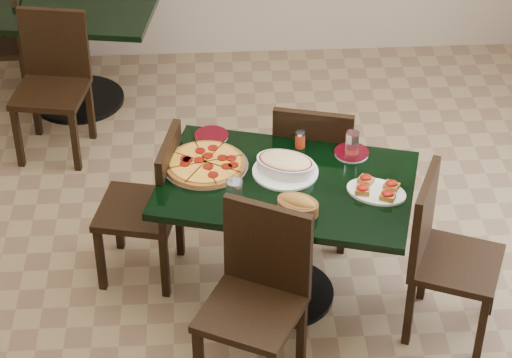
{
  "coord_description": "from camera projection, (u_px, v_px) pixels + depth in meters",
  "views": [
    {
      "loc": [
        -0.22,
        -3.92,
        3.63
      ],
      "look_at": [
        0.02,
        0.0,
        0.79
      ],
      "focal_mm": 70.0,
      "sensor_mm": 36.0,
      "label": 1
    }
  ],
  "objects": [
    {
      "name": "floor",
      "position": [
        252.0,
        300.0,
        5.31
      ],
      "size": [
        5.5,
        5.5,
        0.0
      ],
      "primitive_type": "plane",
      "color": "olive",
      "rests_on": "ground"
    },
    {
      "name": "main_table",
      "position": [
        286.0,
        211.0,
        5.01
      ],
      "size": [
        1.41,
        1.1,
        0.75
      ],
      "rotation": [
        0.0,
        0.0,
        -0.27
      ],
      "color": "black",
      "rests_on": "floor"
    },
    {
      "name": "back_table",
      "position": [
        71.0,
        34.0,
        6.65
      ],
      "size": [
        1.28,
        1.02,
        0.75
      ],
      "rotation": [
        0.0,
        0.0,
        -0.16
      ],
      "color": "black",
      "rests_on": "floor"
    },
    {
      "name": "chair_far",
      "position": [
        314.0,
        165.0,
        5.44
      ],
      "size": [
        0.52,
        0.52,
        0.91
      ],
      "rotation": [
        0.0,
        0.0,
        2.89
      ],
      "color": "black",
      "rests_on": "floor"
    },
    {
      "name": "chair_near",
      "position": [
        258.0,
        289.0,
        4.61
      ],
      "size": [
        0.58,
        0.58,
        0.92
      ],
      "rotation": [
        0.0,
        0.0,
        -0.47
      ],
      "color": "black",
      "rests_on": "floor"
    },
    {
      "name": "chair_right",
      "position": [
        442.0,
        249.0,
        4.88
      ],
      "size": [
        0.55,
        0.55,
        0.89
      ],
      "rotation": [
        0.0,
        0.0,
        1.17
      ],
      "color": "black",
      "rests_on": "floor"
    },
    {
      "name": "chair_left",
      "position": [
        152.0,
        201.0,
        5.21
      ],
      "size": [
        0.49,
        0.49,
        0.88
      ],
      "rotation": [
        0.0,
        0.0,
        -1.79
      ],
      "color": "black",
      "rests_on": "floor"
    },
    {
      "name": "back_chair_near",
      "position": [
        53.0,
        76.0,
        6.22
      ],
      "size": [
        0.5,
        0.5,
        0.92
      ],
      "rotation": [
        0.0,
        0.0,
        -0.18
      ],
      "color": "black",
      "rests_on": "floor"
    },
    {
      "name": "back_chair_left",
      "position": [
        10.0,
        37.0,
        6.79
      ],
      "size": [
        0.38,
        0.38,
        0.8
      ],
      "rotation": [
        0.0,
        0.0,
        -1.55
      ],
      "color": "black",
      "rests_on": "floor"
    },
    {
      "name": "pepperoni_pizza",
      "position": [
        205.0,
        164.0,
        5.0
      ],
      "size": [
        0.43,
        0.43,
        0.04
      ],
      "rotation": [
        0.0,
        0.0,
        -0.53
      ],
      "color": "#ACACB3",
      "rests_on": "main_table"
    },
    {
      "name": "lasagna_casserole",
      "position": [
        285.0,
        165.0,
        4.94
      ],
      "size": [
        0.35,
        0.33,
        0.09
      ],
      "rotation": [
        0.0,
        0.0,
        -0.43
      ],
      "color": "silver",
      "rests_on": "main_table"
    },
    {
      "name": "bread_basket",
      "position": [
        298.0,
        205.0,
        4.69
      ],
      "size": [
        0.25,
        0.23,
        0.09
      ],
      "rotation": [
        0.0,
        0.0,
        -0.54
      ],
      "color": "brown",
      "rests_on": "main_table"
    },
    {
      "name": "bruschetta_platter",
      "position": [
        377.0,
        189.0,
        4.81
      ],
      "size": [
        0.36,
        0.32,
        0.05
      ],
      "rotation": [
        0.0,
        0.0,
        -0.48
      ],
      "color": "silver",
      "rests_on": "main_table"
    },
    {
      "name": "side_plate_near",
      "position": [
        259.0,
        215.0,
        4.67
      ],
      "size": [
        0.18,
        0.18,
        0.02
      ],
      "rotation": [
        0.0,
        0.0,
        -0.39
      ],
      "color": "silver",
      "rests_on": "main_table"
    },
    {
      "name": "side_plate_far_r",
      "position": [
        352.0,
        153.0,
        5.09
      ],
      "size": [
        0.18,
        0.18,
        0.03
      ],
      "rotation": [
        0.0,
        0.0,
        -0.64
      ],
      "color": "silver",
      "rests_on": "main_table"
    },
    {
      "name": "side_plate_far_l",
      "position": [
        211.0,
        136.0,
        5.22
      ],
      "size": [
        0.18,
        0.18,
        0.02
      ],
      "rotation": [
        0.0,
        0.0,
        -0.25
      ],
      "color": "silver",
      "rests_on": "main_table"
    },
    {
      "name": "napkin_setting",
      "position": [
        244.0,
        209.0,
        4.72
      ],
      "size": [
        0.18,
        0.18,
        0.01
      ],
      "rotation": [
        0.0,
        0.0,
        -0.39
      ],
      "color": "white",
      "rests_on": "main_table"
    },
    {
      "name": "water_glass_a",
      "position": [
        352.0,
        145.0,
        5.04
      ],
      "size": [
        0.07,
        0.07,
        0.15
      ],
      "primitive_type": "cylinder",
      "color": "white",
      "rests_on": "main_table"
    },
    {
      "name": "water_glass_b",
      "position": [
        235.0,
        196.0,
        4.67
      ],
      "size": [
        0.08,
        0.08,
        0.17
      ],
      "primitive_type": "cylinder",
      "color": "white",
      "rests_on": "main_table"
    },
    {
      "name": "pepper_shaker",
      "position": [
        300.0,
        139.0,
        5.13
      ],
      "size": [
        0.05,
        0.05,
        0.09
      ],
      "color": "#A93612",
      "rests_on": "main_table"
    }
  ]
}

